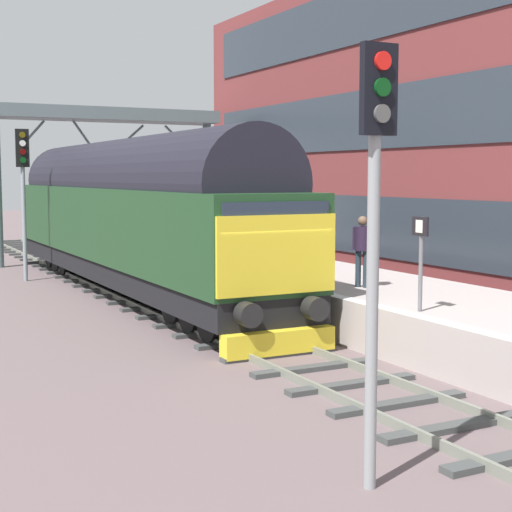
% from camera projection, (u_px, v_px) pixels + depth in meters
% --- Properties ---
extents(ground_plane, '(140.00, 140.00, 0.00)m').
position_uv_depth(ground_plane, '(250.00, 344.00, 16.72)').
color(ground_plane, '#665557').
rests_on(ground_plane, ground).
extents(track_main, '(2.50, 60.00, 0.15)m').
position_uv_depth(track_main, '(250.00, 342.00, 16.71)').
color(track_main, slate).
rests_on(track_main, ground).
extents(station_platform, '(4.00, 44.00, 1.01)m').
position_uv_depth(station_platform, '(388.00, 308.00, 18.30)').
color(station_platform, '#B0A4A1').
rests_on(station_platform, ground).
extents(station_building, '(5.47, 30.93, 10.49)m').
position_uv_depth(station_building, '(497.00, 122.00, 24.33)').
color(station_building, brown).
rests_on(station_building, ground).
extents(diesel_locomotive, '(2.74, 18.99, 4.68)m').
position_uv_depth(diesel_locomotive, '(129.00, 212.00, 23.64)').
color(diesel_locomotive, black).
rests_on(diesel_locomotive, ground).
extents(signal_post_mid, '(0.44, 0.22, 5.00)m').
position_uv_depth(signal_post_mid, '(375.00, 211.00, 8.67)').
color(signal_post_mid, gray).
rests_on(signal_post_mid, ground).
extents(signal_post_far, '(0.44, 0.22, 5.14)m').
position_uv_depth(signal_post_far, '(23.00, 183.00, 26.42)').
color(signal_post_far, gray).
rests_on(signal_post_far, ground).
extents(platform_number_sign, '(0.10, 0.44, 1.79)m').
position_uv_depth(platform_number_sign, '(421.00, 248.00, 14.83)').
color(platform_number_sign, slate).
rests_on(platform_number_sign, station_platform).
extents(waiting_passenger, '(0.45, 0.47, 1.64)m').
position_uv_depth(waiting_passenger, '(362.00, 245.00, 18.10)').
color(waiting_passenger, '#25333D').
rests_on(waiting_passenger, station_platform).
extents(overhead_footbridge, '(9.30, 2.00, 6.32)m').
position_uv_depth(overhead_footbridge, '(107.00, 126.00, 32.23)').
color(overhead_footbridge, slate).
rests_on(overhead_footbridge, ground).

